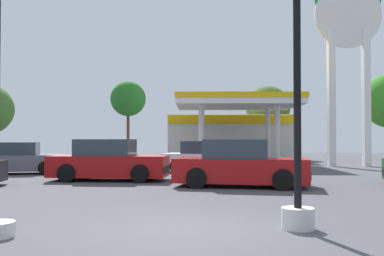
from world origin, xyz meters
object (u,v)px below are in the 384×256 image
at_px(car_2, 19,159).
at_px(car_3, 207,158).
at_px(car_0, 241,165).
at_px(traffic_signal_1, 297,123).
at_px(tree_1, 128,99).
at_px(tree_2, 268,107).
at_px(car_4, 109,162).
at_px(station_pole_sign, 348,35).

relative_size(car_2, car_3, 0.95).
xyz_separation_m(car_0, traffic_signal_1, (0.32, -7.40, 1.23)).
xyz_separation_m(traffic_signal_1, tree_1, (-7.54, 29.13, 3.00)).
bearing_deg(traffic_signal_1, tree_2, 81.95).
distance_m(car_4, tree_2, 22.23).
distance_m(tree_1, tree_2, 11.73).
relative_size(car_0, traffic_signal_1, 0.95).
bearing_deg(traffic_signal_1, car_3, 95.33).
bearing_deg(car_4, tree_2, 64.14).
xyz_separation_m(car_0, car_4, (-5.08, 2.31, 0.00)).
relative_size(station_pole_sign, tree_2, 2.06).
relative_size(car_0, car_4, 1.03).
relative_size(car_4, tree_2, 0.78).
bearing_deg(tree_2, tree_1, -178.39).
height_order(car_3, tree_2, tree_2).
xyz_separation_m(car_3, tree_1, (-6.23, 15.03, 4.27)).
bearing_deg(car_2, tree_1, 79.95).
bearing_deg(car_2, car_0, -29.53).
bearing_deg(tree_1, car_3, -67.49).
xyz_separation_m(car_4, tree_1, (-2.14, 19.42, 4.22)).
distance_m(car_2, car_3, 9.12).
height_order(car_2, traffic_signal_1, traffic_signal_1).
relative_size(car_2, traffic_signal_1, 0.86).
xyz_separation_m(traffic_signal_1, tree_2, (4.17, 29.46, 2.32)).
bearing_deg(station_pole_sign, car_0, -123.59).
height_order(car_2, tree_1, tree_1).
bearing_deg(car_2, car_4, -34.27).
relative_size(car_4, tree_1, 0.74).
distance_m(car_2, tree_1, 16.83).
xyz_separation_m(car_2, car_3, (9.07, 1.00, 0.02)).
height_order(car_0, tree_1, tree_1).
relative_size(tree_1, tree_2, 1.06).
xyz_separation_m(car_0, tree_2, (4.49, 22.05, 3.55)).
bearing_deg(car_2, tree_2, 48.34).
bearing_deg(car_3, station_pole_sign, 29.49).
xyz_separation_m(car_2, car_4, (4.98, -3.39, 0.07)).
xyz_separation_m(tree_1, tree_2, (11.71, 0.33, -0.67)).
bearing_deg(car_4, car_2, 145.73).
height_order(car_2, car_3, car_3).
relative_size(car_0, car_3, 1.05).
bearing_deg(car_4, traffic_signal_1, -60.90).
relative_size(car_4, traffic_signal_1, 0.92).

